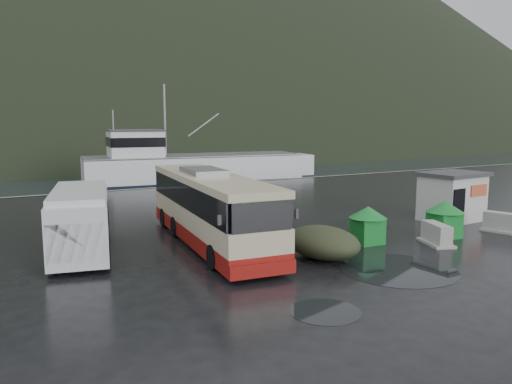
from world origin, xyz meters
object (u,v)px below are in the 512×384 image
dome_tent (323,258)px  waste_bin_right (443,237)px  ticket_kiosk (451,220)px  jersey_barrier_b (503,232)px  jersey_barrier_a (436,244)px  coach_bus (211,243)px  fishing_trawler (195,174)px  white_van (82,254)px  waste_bin_left (367,243)px

dome_tent → waste_bin_right: bearing=1.6°
ticket_kiosk → jersey_barrier_b: size_ratio=1.78×
jersey_barrier_a → ticket_kiosk: bearing=34.4°
coach_bus → jersey_barrier_b: size_ratio=6.11×
ticket_kiosk → fishing_trawler: 27.12m
waste_bin_right → jersey_barrier_b: waste_bin_right is taller
white_van → waste_bin_left: (10.64, -3.88, 0.00)m
waste_bin_left → jersey_barrier_a: size_ratio=0.89×
jersey_barrier_b → fishing_trawler: (-3.08, 29.92, 0.00)m
ticket_kiosk → jersey_barrier_a: (-4.52, -3.09, 0.00)m
ticket_kiosk → jersey_barrier_a: ticket_kiosk is taller
waste_bin_right → fishing_trawler: bearing=89.8°
fishing_trawler → white_van: bearing=-114.0°
coach_bus → fishing_trawler: fishing_trawler is taller
dome_tent → jersey_barrier_b: bearing=-2.4°
dome_tent → jersey_barrier_a: size_ratio=1.75×
jersey_barrier_a → white_van: bearing=157.7°
waste_bin_right → jersey_barrier_a: size_ratio=0.92×
fishing_trawler → ticket_kiosk: bearing=-77.1°
white_van → ticket_kiosk: white_van is taller
coach_bus → jersey_barrier_b: 13.26m
waste_bin_left → dome_tent: 3.09m
waste_bin_left → jersey_barrier_b: bearing=-11.3°
white_van → ticket_kiosk: bearing=4.6°
waste_bin_left → waste_bin_right: size_ratio=0.97×
waste_bin_right → jersey_barrier_a: (-1.26, -0.71, 0.00)m
ticket_kiosk → dome_tent: bearing=-169.7°
ticket_kiosk → white_van: bearing=168.4°
dome_tent → jersey_barrier_a: 5.35m
ticket_kiosk → waste_bin_right: bearing=-148.1°
coach_bus → white_van: (-4.95, 0.83, 0.00)m
white_van → jersey_barrier_a: (13.02, -5.35, 0.00)m
waste_bin_right → jersey_barrier_b: size_ratio=0.91×
white_van → waste_bin_left: size_ratio=3.88×
fishing_trawler → coach_bus: bearing=-104.1°
coach_bus → dome_tent: coach_bus is taller
dome_tent → jersey_barrier_b: size_ratio=1.72×
dome_tent → jersey_barrier_a: dome_tent is taller
coach_bus → dome_tent: 4.85m
jersey_barrier_a → dome_tent: bearing=174.4°
waste_bin_left → jersey_barrier_a: bearing=-31.7°
dome_tent → jersey_barrier_b: (9.75, -0.41, 0.00)m
coach_bus → jersey_barrier_a: coach_bus is taller
waste_bin_left → dome_tent: bearing=-162.1°
ticket_kiosk → jersey_barrier_a: bearing=-150.0°
white_van → ticket_kiosk: (17.55, -2.25, 0.00)m
waste_bin_left → ticket_kiosk: 7.09m
coach_bus → waste_bin_left: size_ratio=6.97×
waste_bin_right → white_van: bearing=162.0°
waste_bin_left → fishing_trawler: fishing_trawler is taller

